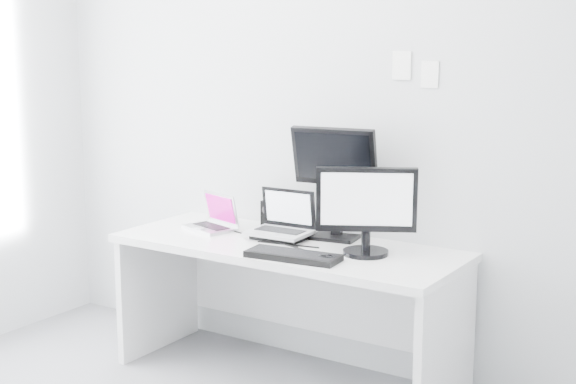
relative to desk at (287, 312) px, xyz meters
name	(u,v)px	position (x,y,z in m)	size (l,w,h in m)	color
back_wall	(323,115)	(0.00, 0.35, 0.99)	(3.60, 3.60, 0.00)	#B3B5B8
desk	(287,312)	(0.00, 0.00, 0.00)	(1.80, 0.70, 0.73)	white
macbook	(209,211)	(-0.52, 0.03, 0.47)	(0.27, 0.20, 0.20)	#A7A7AB
speaker	(270,214)	(-0.26, 0.24, 0.44)	(0.08, 0.08, 0.15)	black
dell_laptop	(279,215)	(-0.08, 0.05, 0.49)	(0.31, 0.24, 0.26)	#AAACB1
rear_monitor	(336,182)	(0.16, 0.21, 0.66)	(0.44, 0.16, 0.60)	black
samsung_monitor	(366,210)	(0.44, 0.02, 0.58)	(0.48, 0.22, 0.44)	black
keyboard	(293,256)	(0.19, -0.23, 0.38)	(0.45, 0.16, 0.03)	black
mouse	(327,259)	(0.35, -0.21, 0.38)	(0.12, 0.07, 0.04)	black
wall_note_0	(402,65)	(0.45, 0.34, 1.26)	(0.10, 0.00, 0.14)	white
wall_note_1	(430,74)	(0.60, 0.34, 1.22)	(0.09, 0.00, 0.13)	white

